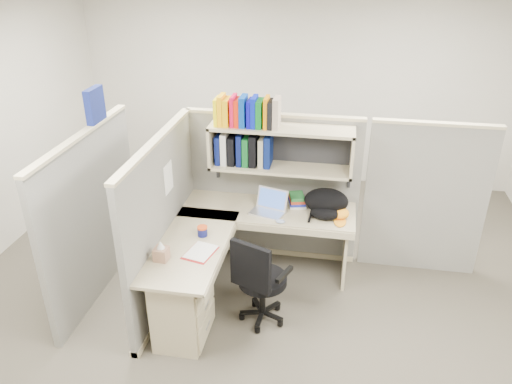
% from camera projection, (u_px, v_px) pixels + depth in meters
% --- Properties ---
extents(ground, '(6.00, 6.00, 0.00)m').
position_uv_depth(ground, '(258.00, 303.00, 4.85)').
color(ground, '#3B372E').
rests_on(ground, ground).
extents(room_shell, '(6.00, 6.00, 6.00)m').
position_uv_depth(room_shell, '(259.00, 147.00, 4.12)').
color(room_shell, beige).
rests_on(room_shell, ground).
extents(cubicle, '(3.79, 1.84, 1.95)m').
position_uv_depth(cubicle, '(230.00, 196.00, 4.90)').
color(cubicle, slate).
rests_on(cubicle, ground).
extents(desk, '(1.74, 1.75, 0.73)m').
position_uv_depth(desk, '(208.00, 279.00, 4.46)').
color(desk, gray).
rests_on(desk, ground).
extents(laptop, '(0.40, 0.40, 0.23)m').
position_uv_depth(laptop, '(268.00, 203.00, 4.89)').
color(laptop, silver).
rests_on(laptop, desk).
extents(backpack, '(0.52, 0.46, 0.26)m').
position_uv_depth(backpack, '(326.00, 204.00, 4.85)').
color(backpack, black).
rests_on(backpack, desk).
extents(orange_cap, '(0.20, 0.23, 0.10)m').
position_uv_depth(orange_cap, '(340.00, 213.00, 4.84)').
color(orange_cap, orange).
rests_on(orange_cap, desk).
extents(snack_canister, '(0.10, 0.10, 0.09)m').
position_uv_depth(snack_canister, '(202.00, 231.00, 4.55)').
color(snack_canister, '#0E1356').
rests_on(snack_canister, desk).
extents(tissue_box, '(0.12, 0.12, 0.18)m').
position_uv_depth(tissue_box, '(161.00, 250.00, 4.18)').
color(tissue_box, '#A97B5F').
rests_on(tissue_box, desk).
extents(mouse, '(0.10, 0.08, 0.03)m').
position_uv_depth(mouse, '(280.00, 221.00, 4.77)').
color(mouse, '#899BC3').
rests_on(mouse, desk).
extents(paper_cup, '(0.07, 0.07, 0.09)m').
position_uv_depth(paper_cup, '(274.00, 197.00, 5.16)').
color(paper_cup, silver).
rests_on(paper_cup, desk).
extents(book_stack, '(0.22, 0.26, 0.11)m').
position_uv_depth(book_stack, '(297.00, 200.00, 5.09)').
color(book_stack, gray).
rests_on(book_stack, desk).
extents(loose_paper, '(0.27, 0.32, 0.00)m').
position_uv_depth(loose_paper, '(201.00, 251.00, 4.33)').
color(loose_paper, white).
rests_on(loose_paper, desk).
extents(task_chair, '(0.53, 0.50, 0.92)m').
position_uv_depth(task_chair, '(260.00, 293.00, 4.46)').
color(task_chair, black).
rests_on(task_chair, ground).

